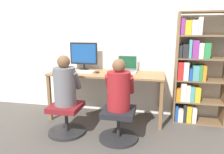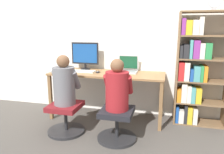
{
  "view_description": "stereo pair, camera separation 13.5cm",
  "coord_description": "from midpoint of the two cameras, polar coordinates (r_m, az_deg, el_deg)",
  "views": [
    {
      "loc": [
        0.82,
        -3.07,
        1.48
      ],
      "look_at": [
        0.13,
        0.14,
        0.75
      ],
      "focal_mm": 35.0,
      "sensor_mm": 36.0,
      "label": 1
    },
    {
      "loc": [
        0.95,
        -3.04,
        1.48
      ],
      "look_at": [
        0.13,
        0.14,
        0.75
      ],
      "focal_mm": 35.0,
      "sensor_mm": 36.0,
      "label": 2
    }
  ],
  "objects": [
    {
      "name": "bookshelf",
      "position": [
        3.58,
        19.66,
        1.55
      ],
      "size": [
        0.77,
        0.34,
        1.73
      ],
      "color": "brown",
      "rests_on": "ground_plane"
    },
    {
      "name": "desktop_monitor",
      "position": [
        3.83,
        -8.41,
        5.66
      ],
      "size": [
        0.49,
        0.17,
        0.47
      ],
      "color": "black",
      "rests_on": "desk"
    },
    {
      "name": "person_at_monitor",
      "position": [
        3.1,
        -13.43,
        -1.69
      ],
      "size": [
        0.37,
        0.34,
        0.7
      ],
      "color": "slate",
      "rests_on": "office_chair_left"
    },
    {
      "name": "computer_mouse_by_keyboard",
      "position": [
        3.54,
        -4.97,
        1.27
      ],
      "size": [
        0.07,
        0.1,
        0.03
      ],
      "color": "black",
      "rests_on": "desk"
    },
    {
      "name": "office_chair_right",
      "position": [
        3.01,
        0.41,
        -11.98
      ],
      "size": [
        0.54,
        0.54,
        0.43
      ],
      "color": "#262628",
      "rests_on": "ground_plane"
    },
    {
      "name": "laptop",
      "position": [
        3.63,
        2.78,
        2.24
      ],
      "size": [
        0.34,
        0.32,
        0.27
      ],
      "color": "#B7B7BC",
      "rests_on": "desk"
    },
    {
      "name": "person_at_laptop",
      "position": [
        2.85,
        0.44,
        -2.89
      ],
      "size": [
        0.37,
        0.34,
        0.68
      ],
      "color": "maroon",
      "rests_on": "office_chair_right"
    },
    {
      "name": "ground_plane",
      "position": [
        3.51,
        -3.8,
        -12.48
      ],
      "size": [
        14.0,
        14.0,
        0.0
      ],
      "primitive_type": "plane",
      "color": "#4C4742"
    },
    {
      "name": "desk_clock",
      "position": [
        3.49,
        23.82,
        17.29
      ],
      "size": [
        0.17,
        0.03,
        0.19
      ],
      "color": "#B2B2B7",
      "rests_on": "bookshelf"
    },
    {
      "name": "desk",
      "position": [
        3.57,
        -2.59,
        -0.21
      ],
      "size": [
        1.86,
        0.63,
        0.78
      ],
      "color": "olive",
      "rests_on": "ground_plane"
    },
    {
      "name": "wall_back",
      "position": [
        3.85,
        -1.25,
        9.84
      ],
      "size": [
        10.0,
        0.05,
        2.6
      ],
      "color": "white",
      "rests_on": "ground_plane"
    },
    {
      "name": "keyboard",
      "position": [
        3.64,
        -9.05,
        1.45
      ],
      "size": [
        0.43,
        0.16,
        0.03
      ],
      "color": "silver",
      "rests_on": "desk"
    },
    {
      "name": "office_chair_left",
      "position": [
        3.26,
        -13.02,
        -10.35
      ],
      "size": [
        0.54,
        0.54,
        0.43
      ],
      "color": "#262628",
      "rests_on": "ground_plane"
    }
  ]
}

